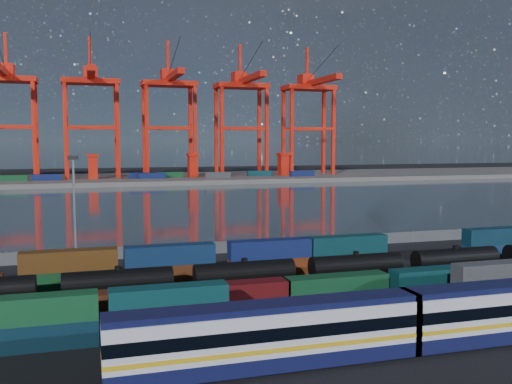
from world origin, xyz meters
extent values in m
plane|color=black|center=(0.00, 0.00, 0.00)|extent=(700.00, 700.00, 0.00)
plane|color=#2F3C44|center=(0.00, 105.00, 0.01)|extent=(700.00, 700.00, 0.00)
cube|color=#514F4C|center=(0.00, 210.00, 1.00)|extent=(700.00, 70.00, 2.00)
cone|color=#1E2630|center=(-200.00, 1600.00, 260.00)|extent=(1100.00, 1100.00, 520.00)
cone|color=#1E2630|center=(200.00, 1600.00, 230.00)|extent=(1040.00, 1040.00, 460.00)
cone|color=#1E2630|center=(600.00, 1600.00, 190.00)|extent=(960.00, 960.00, 380.00)
cone|color=#1E2630|center=(950.00, 1600.00, 150.00)|extent=(840.00, 840.00, 300.00)
cube|color=silver|center=(-14.17, -21.03, 3.09)|extent=(26.61, 3.19, 4.05)
cube|color=#10133C|center=(-14.17, -21.03, 0.96)|extent=(26.61, 3.26, 1.28)
cube|color=#10133C|center=(-14.17, -21.03, 5.38)|extent=(26.61, 2.87, 0.53)
cube|color=gold|center=(-14.17, -21.03, 2.24)|extent=(26.64, 3.29, 0.38)
cube|color=black|center=(-14.17, -21.03, 3.51)|extent=(26.64, 3.29, 1.06)
cube|color=black|center=(-23.48, -21.03, 0.37)|extent=(3.19, 2.13, 0.75)
cube|color=black|center=(-4.85, -21.03, 0.37)|extent=(3.19, 2.13, 0.75)
cube|color=black|center=(2.52, -21.03, 0.37)|extent=(3.19, 2.13, 0.75)
cube|color=#0B293A|center=(-33.09, -10.34, 1.23)|extent=(11.35, 2.31, 2.46)
cube|color=#17562D|center=(-33.09, -10.34, 3.69)|extent=(11.35, 2.31, 2.46)
cube|color=navy|center=(-20.85, -10.34, 1.23)|extent=(11.35, 2.31, 2.46)
cube|color=#0D4348|center=(-20.85, -10.34, 3.69)|extent=(11.35, 2.31, 2.46)
cube|color=navy|center=(-7.94, -10.34, 1.23)|extent=(11.35, 2.31, 2.46)
cube|color=navy|center=(5.81, -10.34, 1.23)|extent=(11.35, 2.31, 2.46)
cube|color=#0C3B40|center=(17.16, -10.34, 1.23)|extent=(11.35, 2.31, 2.46)
cube|color=#484A4E|center=(17.16, -10.34, 3.69)|extent=(11.35, 2.31, 2.46)
cube|color=#4D1E0F|center=(-25.65, -2.74, 1.40)|extent=(12.89, 2.62, 2.79)
cube|color=#580D10|center=(-12.49, -2.74, 1.40)|extent=(12.89, 2.62, 2.79)
cube|color=#144C29|center=(0.15, -2.74, 1.40)|extent=(12.89, 2.62, 2.79)
cube|color=#0C3D41|center=(14.42, -2.74, 1.40)|extent=(12.89, 2.62, 2.79)
cube|color=#11411C|center=(-30.50, 10.22, 1.28)|extent=(11.86, 2.41, 2.57)
cube|color=#593311|center=(-30.50, 10.22, 3.85)|extent=(11.86, 2.41, 2.57)
cube|color=#502410|center=(-17.82, 10.22, 1.28)|extent=(11.86, 2.41, 2.57)
cube|color=navy|center=(-17.82, 10.22, 3.85)|extent=(11.86, 2.41, 2.57)
cube|color=maroon|center=(-3.83, 10.22, 1.28)|extent=(11.86, 2.41, 2.57)
cube|color=navy|center=(-3.83, 10.22, 3.85)|extent=(11.86, 2.41, 2.57)
cube|color=#5C2212|center=(7.87, 10.22, 1.28)|extent=(11.86, 2.41, 2.57)
cube|color=#0C393E|center=(7.87, 10.22, 3.85)|extent=(11.86, 2.41, 2.57)
cube|color=navy|center=(34.12, 10.22, 1.28)|extent=(11.86, 2.41, 2.57)
cube|color=#0C2E42|center=(34.12, 10.22, 3.85)|extent=(11.86, 2.41, 2.57)
cube|color=black|center=(-35.93, 3.90, 0.29)|extent=(2.46, 1.77, 0.59)
cylinder|color=black|center=(-24.86, 3.90, 2.26)|extent=(12.77, 2.85, 2.85)
cylinder|color=black|center=(-24.86, 3.90, 3.83)|extent=(0.79, 0.79, 0.49)
cube|color=black|center=(-24.86, 3.90, 0.69)|extent=(13.26, 1.97, 0.39)
cube|color=black|center=(-29.28, 3.90, 0.29)|extent=(2.46, 1.77, 0.59)
cube|color=black|center=(-20.43, 3.90, 0.29)|extent=(2.46, 1.77, 0.59)
cylinder|color=black|center=(-9.36, 3.90, 2.26)|extent=(12.77, 2.85, 2.85)
cylinder|color=black|center=(-9.36, 3.90, 3.83)|extent=(0.79, 0.79, 0.49)
cube|color=black|center=(-9.36, 3.90, 0.69)|extent=(13.26, 1.97, 0.39)
cube|color=black|center=(-13.78, 3.90, 0.29)|extent=(2.46, 1.77, 0.59)
cube|color=black|center=(-4.93, 3.90, 0.29)|extent=(2.46, 1.77, 0.59)
cylinder|color=black|center=(6.14, 3.90, 2.26)|extent=(12.77, 2.85, 2.85)
cylinder|color=black|center=(6.14, 3.90, 3.83)|extent=(0.79, 0.79, 0.49)
cube|color=black|center=(6.14, 3.90, 0.69)|extent=(13.26, 1.97, 0.39)
cube|color=black|center=(1.72, 3.90, 0.29)|extent=(2.46, 1.77, 0.59)
cube|color=black|center=(10.57, 3.90, 0.29)|extent=(2.46, 1.77, 0.59)
cylinder|color=black|center=(21.64, 3.90, 2.26)|extent=(12.77, 2.85, 2.85)
cylinder|color=black|center=(21.64, 3.90, 3.83)|extent=(0.79, 0.79, 0.49)
cube|color=black|center=(21.64, 3.90, 0.69)|extent=(13.26, 1.97, 0.39)
cube|color=black|center=(17.22, 3.90, 0.29)|extent=(2.46, 1.77, 0.59)
cube|color=black|center=(26.07, 3.90, 0.29)|extent=(2.46, 1.77, 0.59)
cube|color=#595B5E|center=(0.00, 28.00, 1.00)|extent=(160.00, 0.06, 2.00)
cylinder|color=slate|center=(-40.00, 28.00, 1.10)|extent=(0.12, 0.12, 2.20)
cylinder|color=slate|center=(-30.00, 28.00, 1.10)|extent=(0.12, 0.12, 2.20)
cylinder|color=slate|center=(-20.00, 28.00, 1.10)|extent=(0.12, 0.12, 2.20)
cylinder|color=slate|center=(-10.00, 28.00, 1.10)|extent=(0.12, 0.12, 2.20)
cylinder|color=slate|center=(0.00, 28.00, 1.10)|extent=(0.12, 0.12, 2.20)
cylinder|color=slate|center=(10.00, 28.00, 1.10)|extent=(0.12, 0.12, 2.20)
cylinder|color=slate|center=(20.00, 28.00, 1.10)|extent=(0.12, 0.12, 2.20)
cylinder|color=slate|center=(30.00, 28.00, 1.10)|extent=(0.12, 0.12, 2.20)
cylinder|color=slate|center=(40.00, 28.00, 1.10)|extent=(0.12, 0.12, 2.20)
cylinder|color=slate|center=(50.00, 28.00, 1.10)|extent=(0.12, 0.12, 2.20)
cylinder|color=slate|center=(-30.00, 26.00, 8.00)|extent=(0.36, 0.36, 16.00)
cube|color=black|center=(-30.00, 26.00, 16.30)|extent=(1.60, 0.40, 0.60)
cube|color=red|center=(-48.91, 198.95, 22.68)|extent=(1.61, 1.61, 45.36)
cube|color=red|center=(-48.91, 211.05, 22.68)|extent=(1.61, 1.61, 45.36)
cube|color=red|center=(-60.00, 198.95, 24.95)|extent=(22.18, 1.41, 1.41)
cube|color=red|center=(-60.00, 211.05, 24.95)|extent=(22.18, 1.41, 1.41)
cube|color=red|center=(-60.00, 205.00, 45.36)|extent=(25.20, 14.11, 2.22)
cube|color=red|center=(-60.00, 192.90, 47.38)|extent=(3.02, 48.38, 2.52)
cube|color=red|center=(-60.00, 209.03, 49.90)|extent=(6.05, 8.06, 5.04)
cube|color=red|center=(-60.00, 207.02, 57.46)|extent=(1.21, 1.21, 16.13)
cylinder|color=black|center=(-60.00, 190.48, 54.43)|extent=(0.24, 41.49, 13.69)
cube|color=red|center=(-36.09, 198.95, 22.68)|extent=(1.61, 1.61, 45.36)
cube|color=red|center=(-36.09, 211.05, 22.68)|extent=(1.61, 1.61, 45.36)
cube|color=red|center=(-13.91, 198.95, 22.68)|extent=(1.61, 1.61, 45.36)
cube|color=red|center=(-13.91, 211.05, 22.68)|extent=(1.61, 1.61, 45.36)
cube|color=red|center=(-25.00, 198.95, 24.95)|extent=(22.18, 1.41, 1.41)
cube|color=red|center=(-25.00, 211.05, 24.95)|extent=(22.18, 1.41, 1.41)
cube|color=red|center=(-25.00, 205.00, 45.36)|extent=(25.20, 14.11, 2.22)
cube|color=red|center=(-25.00, 192.90, 47.38)|extent=(3.02, 48.38, 2.52)
cube|color=red|center=(-25.00, 209.03, 49.90)|extent=(6.05, 8.06, 5.04)
cube|color=red|center=(-25.00, 207.02, 57.46)|extent=(1.21, 1.21, 16.13)
cylinder|color=black|center=(-25.00, 190.48, 54.43)|extent=(0.24, 41.49, 13.69)
cube|color=red|center=(-1.09, 198.95, 22.68)|extent=(1.61, 1.61, 45.36)
cube|color=red|center=(-1.09, 211.05, 22.68)|extent=(1.61, 1.61, 45.36)
cube|color=red|center=(21.09, 198.95, 22.68)|extent=(1.61, 1.61, 45.36)
cube|color=red|center=(21.09, 211.05, 22.68)|extent=(1.61, 1.61, 45.36)
cube|color=red|center=(10.00, 198.95, 24.95)|extent=(22.18, 1.41, 1.41)
cube|color=red|center=(10.00, 211.05, 24.95)|extent=(22.18, 1.41, 1.41)
cube|color=red|center=(10.00, 205.00, 45.36)|extent=(25.20, 14.11, 2.22)
cube|color=red|center=(10.00, 192.90, 47.38)|extent=(3.02, 48.38, 2.52)
cube|color=red|center=(10.00, 209.03, 49.90)|extent=(6.05, 8.06, 5.04)
cube|color=red|center=(10.00, 207.02, 57.46)|extent=(1.21, 1.21, 16.13)
cylinder|color=black|center=(10.00, 190.48, 54.43)|extent=(0.24, 41.49, 13.69)
cube|color=red|center=(33.91, 198.95, 22.68)|extent=(1.61, 1.61, 45.36)
cube|color=red|center=(33.91, 211.05, 22.68)|extent=(1.61, 1.61, 45.36)
cube|color=red|center=(56.09, 198.95, 22.68)|extent=(1.61, 1.61, 45.36)
cube|color=red|center=(56.09, 211.05, 22.68)|extent=(1.61, 1.61, 45.36)
cube|color=red|center=(45.00, 198.95, 24.95)|extent=(22.18, 1.41, 1.41)
cube|color=red|center=(45.00, 211.05, 24.95)|extent=(22.18, 1.41, 1.41)
cube|color=red|center=(45.00, 205.00, 45.36)|extent=(25.20, 14.11, 2.22)
cube|color=red|center=(45.00, 192.90, 47.38)|extent=(3.02, 48.38, 2.52)
cube|color=red|center=(45.00, 209.03, 49.90)|extent=(6.05, 8.06, 5.04)
cube|color=red|center=(45.00, 207.02, 57.46)|extent=(1.21, 1.21, 16.13)
cylinder|color=black|center=(45.00, 190.48, 54.43)|extent=(0.24, 41.49, 13.69)
cube|color=red|center=(68.91, 198.95, 22.68)|extent=(1.61, 1.61, 45.36)
cube|color=red|center=(68.91, 211.05, 22.68)|extent=(1.61, 1.61, 45.36)
cube|color=red|center=(91.09, 198.95, 22.68)|extent=(1.61, 1.61, 45.36)
cube|color=red|center=(91.09, 211.05, 22.68)|extent=(1.61, 1.61, 45.36)
cube|color=red|center=(80.00, 198.95, 24.95)|extent=(22.18, 1.41, 1.41)
cube|color=red|center=(80.00, 211.05, 24.95)|extent=(22.18, 1.41, 1.41)
cube|color=red|center=(80.00, 205.00, 45.36)|extent=(25.20, 14.11, 2.22)
cube|color=red|center=(80.00, 192.90, 47.38)|extent=(3.02, 48.38, 2.52)
cube|color=red|center=(80.00, 209.03, 49.90)|extent=(6.05, 8.06, 5.04)
cube|color=red|center=(80.00, 207.02, 57.46)|extent=(1.21, 1.21, 16.13)
cylinder|color=black|center=(80.00, 190.48, 54.43)|extent=(0.24, 41.49, 13.69)
cube|color=navy|center=(0.66, 194.68, 3.30)|extent=(12.00, 2.44, 2.60)
cube|color=navy|center=(71.34, 190.93, 3.30)|extent=(12.00, 2.44, 2.60)
cube|color=navy|center=(-3.64, 196.08, 3.30)|extent=(12.00, 2.44, 2.60)
cube|color=#3F4244|center=(30.38, 192.70, 3.30)|extent=(12.00, 2.44, 2.60)
cube|color=#144C23|center=(-57.75, 194.20, 3.30)|extent=(12.00, 2.44, 2.60)
cube|color=navy|center=(-44.16, 195.53, 3.30)|extent=(12.00, 2.44, 2.60)
cube|color=#144C23|center=(9.34, 199.48, 3.30)|extent=(12.00, 2.44, 2.60)
cube|color=#0C3842|center=(52.41, 198.83, 3.30)|extent=(12.00, 2.44, 2.60)
cube|color=red|center=(-25.00, 200.00, 7.00)|extent=(4.00, 6.00, 10.00)
cube|color=red|center=(-25.00, 200.00, 12.50)|extent=(5.00, 7.00, 1.20)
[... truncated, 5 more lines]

